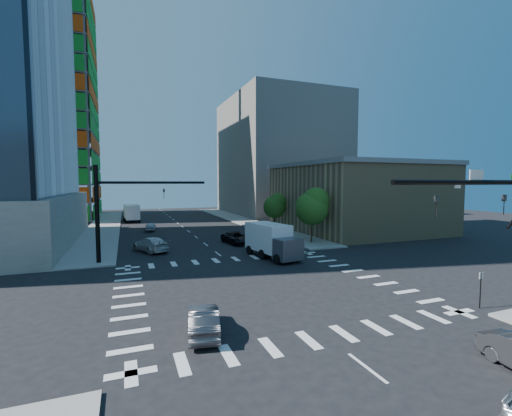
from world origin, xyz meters
name	(u,v)px	position (x,y,z in m)	size (l,w,h in m)	color
ground	(259,285)	(0.00, 0.00, 0.00)	(160.00, 160.00, 0.00)	black
road_markings	(259,285)	(0.00, 0.00, 0.01)	(20.00, 20.00, 0.01)	silver
sidewalk_ne	(244,221)	(12.50, 40.00, 0.07)	(5.00, 60.00, 0.15)	#9C9994
sidewalk_nw	(104,227)	(-12.50, 40.00, 0.07)	(5.00, 60.00, 0.15)	#9C9994
construction_building	(28,101)	(-27.41, 61.93, 24.61)	(25.16, 34.50, 70.60)	slate
commercial_building	(355,197)	(25.00, 22.00, 5.31)	(20.50, 22.50, 10.60)	tan
bg_building_ne	(279,157)	(27.00, 55.00, 14.00)	(24.00, 30.00, 28.00)	slate
signal_mast_nw	(115,205)	(-10.00, 11.50, 5.49)	(10.20, 0.40, 9.00)	black
tree_south	(313,206)	(12.63, 13.90, 4.69)	(4.16, 4.16, 6.82)	#382316
tree_north	(276,205)	(12.93, 25.90, 3.99)	(3.54, 3.52, 5.78)	#382316
no_parking_sign	(481,286)	(10.70, -9.00, 1.38)	(0.30, 0.06, 2.20)	black
car_nb_far	(237,238)	(3.74, 17.23, 0.71)	(2.37, 5.15, 1.43)	black
car_sb_near	(151,244)	(-6.58, 15.84, 0.78)	(2.19, 5.39, 1.56)	#BCBCBC
car_sb_mid	(151,227)	(-5.48, 32.55, 0.66)	(1.55, 3.86, 1.32)	#B1B5B9
car_sb_cross	(204,320)	(-5.54, -6.48, 0.68)	(1.45, 4.15, 1.37)	#434247
box_truck_near	(274,243)	(4.69, 8.00, 1.48)	(3.77, 6.76, 3.35)	black
box_truck_far	(131,214)	(-8.06, 47.43, 1.47)	(3.17, 6.50, 3.31)	black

